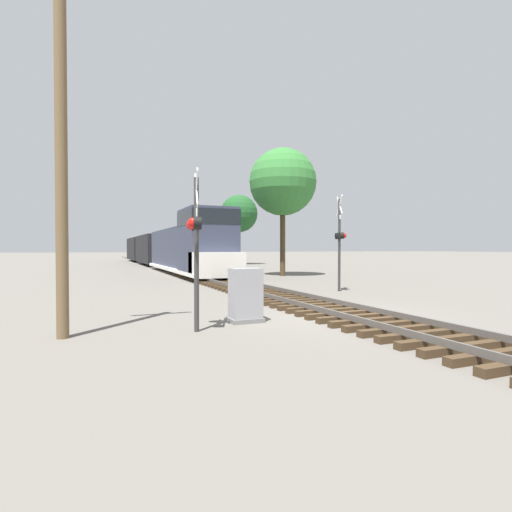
% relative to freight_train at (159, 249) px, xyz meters
% --- Properties ---
extents(ground_plane, '(400.00, 400.00, 0.00)m').
position_rel_freight_train_xyz_m(ground_plane, '(0.00, -34.14, -1.93)').
color(ground_plane, '#666059').
extents(rail_track_bed, '(2.60, 160.00, 0.31)m').
position_rel_freight_train_xyz_m(rail_track_bed, '(0.00, -34.14, -1.79)').
color(rail_track_bed, '#42301E').
rests_on(rail_track_bed, ground).
extents(freight_train, '(3.05, 47.57, 4.53)m').
position_rel_freight_train_xyz_m(freight_train, '(0.00, 0.00, 0.00)').
color(freight_train, '#33384C').
rests_on(freight_train, ground).
extents(crossing_signal_near, '(0.47, 1.02, 3.89)m').
position_rel_freight_train_xyz_m(crossing_signal_near, '(-4.54, -34.77, 0.43)').
color(crossing_signal_near, '#333333').
rests_on(crossing_signal_near, ground).
extents(crossing_signal_far, '(0.58, 1.00, 4.49)m').
position_rel_freight_train_xyz_m(crossing_signal_far, '(3.92, -28.44, 0.59)').
color(crossing_signal_far, '#333333').
rests_on(crossing_signal_far, ground).
extents(relay_cabinet, '(0.90, 0.66, 1.47)m').
position_rel_freight_train_xyz_m(relay_cabinet, '(-2.98, -34.05, -1.20)').
color(relay_cabinet, slate).
rests_on(relay_cabinet, ground).
extents(utility_pole, '(1.80, 0.26, 9.24)m').
position_rel_freight_train_xyz_m(utility_pole, '(-7.47, -34.33, 2.85)').
color(utility_pole, brown).
rests_on(utility_pole, ground).
extents(tree_far_right, '(4.88, 4.88, 9.29)m').
position_rel_freight_train_xyz_m(tree_far_right, '(6.06, -18.06, 4.89)').
color(tree_far_right, '#473521').
rests_on(tree_far_right, ground).
extents(tree_mid_background, '(4.70, 4.70, 8.73)m').
position_rel_freight_train_xyz_m(tree_mid_background, '(10.35, 3.00, 4.43)').
color(tree_mid_background, brown).
rests_on(tree_mid_background, ground).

